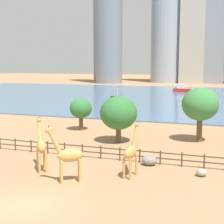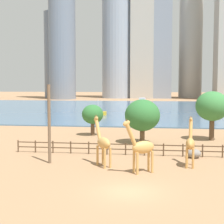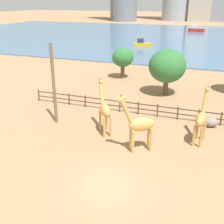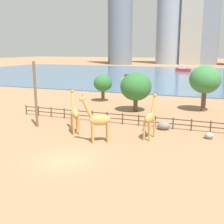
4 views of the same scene
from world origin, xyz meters
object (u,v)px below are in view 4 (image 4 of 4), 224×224
(boulder_near_fence, at_px, (209,135))
(tree_right_tall, at_px, (205,80))
(boat_tug, at_px, (183,69))
(utility_pole, at_px, (36,95))
(boulder_by_pole, at_px, (164,125))
(boat_barge, at_px, (129,79))
(tree_center_broad, at_px, (103,84))
(giraffe_young, at_px, (75,113))
(giraffe_tall, at_px, (150,118))
(giraffe_companion, at_px, (98,120))
(tree_left_large, at_px, (136,87))

(boulder_near_fence, distance_m, tree_right_tall, 13.59)
(tree_right_tall, bearing_deg, boat_tug, 99.40)
(utility_pole, xyz_separation_m, boulder_by_pole, (13.51, 4.02, -3.20))
(boat_tug, height_order, boat_barge, boat_barge)
(boulder_near_fence, height_order, boat_barge, boat_barge)
(boat_barge, bearing_deg, tree_right_tall, -56.37)
(tree_right_tall, bearing_deg, tree_center_broad, 172.87)
(boat_tug, relative_size, boat_barge, 1.41)
(utility_pole, height_order, boat_tug, utility_pole)
(giraffe_young, bearing_deg, boat_barge, -25.91)
(giraffe_tall, relative_size, tree_center_broad, 1.01)
(giraffe_tall, xyz_separation_m, boat_barge, (-16.78, 46.08, -1.24))
(giraffe_tall, relative_size, tree_right_tall, 0.69)
(boulder_by_pole, relative_size, tree_center_broad, 0.31)
(boulder_near_fence, distance_m, boat_barge, 49.42)
(giraffe_tall, bearing_deg, boat_barge, 26.23)
(boat_tug, bearing_deg, tree_right_tall, -69.05)
(giraffe_companion, bearing_deg, tree_left_large, -120.52)
(giraffe_companion, xyz_separation_m, tree_center_broad, (-7.88, 19.81, 0.83))
(giraffe_young, xyz_separation_m, tree_center_broad, (-4.36, 17.84, 0.87))
(giraffe_tall, relative_size, giraffe_young, 0.98)
(giraffe_tall, relative_size, boulder_by_pole, 3.21)
(boulder_near_fence, distance_m, boulder_by_pole, 5.01)
(utility_pole, xyz_separation_m, tree_right_tall, (16.91, 15.31, 0.78))
(giraffe_tall, distance_m, tree_left_large, 12.34)
(giraffe_young, bearing_deg, tree_right_tall, -73.55)
(tree_right_tall, distance_m, boat_barge, 37.75)
(giraffe_young, relative_size, boulder_near_fence, 5.21)
(utility_pole, bearing_deg, boulder_near_fence, 7.56)
(tree_center_broad, bearing_deg, boat_tug, 86.32)
(boat_barge, bearing_deg, giraffe_young, -79.21)
(boat_tug, bearing_deg, tree_left_large, -76.24)
(giraffe_companion, relative_size, giraffe_young, 1.02)
(giraffe_companion, height_order, boat_barge, giraffe_companion)
(boulder_by_pole, height_order, tree_right_tall, tree_right_tall)
(giraffe_companion, relative_size, boat_tug, 0.78)
(tree_left_large, relative_size, tree_right_tall, 0.85)
(giraffe_companion, height_order, utility_pole, utility_pole)
(boulder_near_fence, bearing_deg, boulder_by_pole, 161.38)
(giraffe_tall, distance_m, giraffe_young, 7.78)
(boulder_by_pole, bearing_deg, utility_pole, -163.42)
(boat_tug, bearing_deg, boulder_by_pole, -72.65)
(giraffe_young, distance_m, utility_pole, 5.34)
(boat_barge, bearing_deg, giraffe_companion, -75.72)
(giraffe_companion, distance_m, boat_tug, 88.79)
(giraffe_companion, bearing_deg, boat_barge, -108.45)
(giraffe_companion, height_order, tree_left_large, tree_left_large)
(tree_right_tall, bearing_deg, giraffe_companion, -114.99)
(giraffe_young, bearing_deg, boulder_by_pole, -98.50)
(tree_center_broad, bearing_deg, giraffe_young, -76.27)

